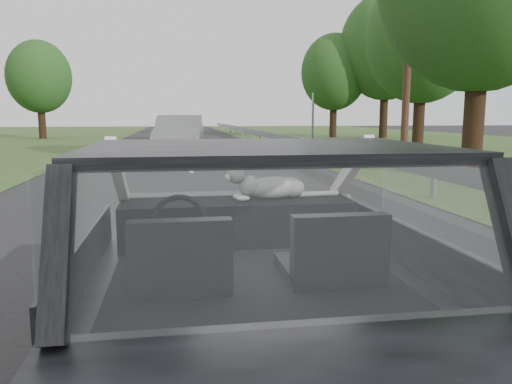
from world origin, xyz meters
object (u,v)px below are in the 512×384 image
object	(u,v)px
cat	(273,186)
other_car	(180,136)
subject_car	(250,265)
highway_sign	(313,118)
utility_pole	(408,46)

from	to	relation	value
cat	other_car	xyz separation A→B (m)	(-0.53, 16.06, -0.29)
subject_car	highway_sign	xyz separation A→B (m)	(7.02, 23.99, 0.68)
other_car	utility_pole	size ratio (longest dim) A/B	0.63
other_car	highway_sign	bearing A→B (deg)	49.42
highway_sign	utility_pole	world-z (taller)	utility_pole
subject_car	utility_pole	xyz separation A→B (m)	(7.30, 13.35, 3.14)
cat	other_car	size ratio (longest dim) A/B	0.13
other_car	highway_sign	world-z (taller)	highway_sign
subject_car	other_car	xyz separation A→B (m)	(-0.27, 16.72, 0.07)
subject_car	cat	xyz separation A→B (m)	(0.26, 0.66, 0.36)
cat	highway_sign	bearing A→B (deg)	63.05
subject_car	other_car	size ratio (longest dim) A/B	0.83
other_car	utility_pole	world-z (taller)	utility_pole
utility_pole	subject_car	bearing A→B (deg)	-118.67
subject_car	other_car	distance (m)	16.72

